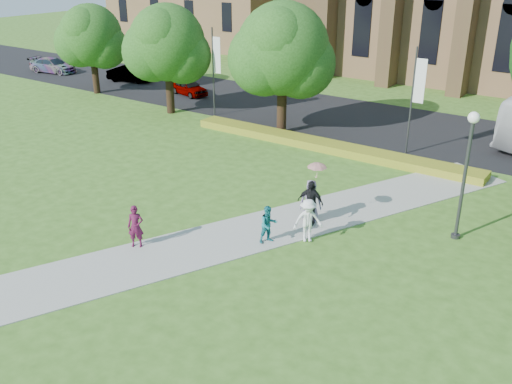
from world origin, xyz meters
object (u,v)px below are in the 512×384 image
Objects in this scene: car_0 at (189,87)px; car_1 at (130,74)px; streetlamp at (467,161)px; car_2 at (53,65)px; pedestrian_0 at (136,226)px.

car_0 is 0.91× the size of car_1.
car_1 is (-32.33, 12.98, -2.61)m from streetlamp.
car_2 is 36.86m from pedestrian_0.
pedestrian_0 reaches higher than car_1.
car_1 is 2.37× the size of pedestrian_0.
car_1 is at bearing 103.74° from pedestrian_0.
pedestrian_0 reaches higher than car_0.
car_2 is (-41.23, 11.63, -2.61)m from streetlamp.
car_2 is at bearing 106.64° from car_0.
streetlamp is at bearing -117.61° from car_2.
streetlamp is 34.94m from car_1.
car_2 reaches higher than car_0.
car_2 is at bearing 114.80° from pedestrian_0.
pedestrian_0 is (14.93, -20.16, 0.25)m from car_0.
car_1 is at bearing 98.68° from car_0.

